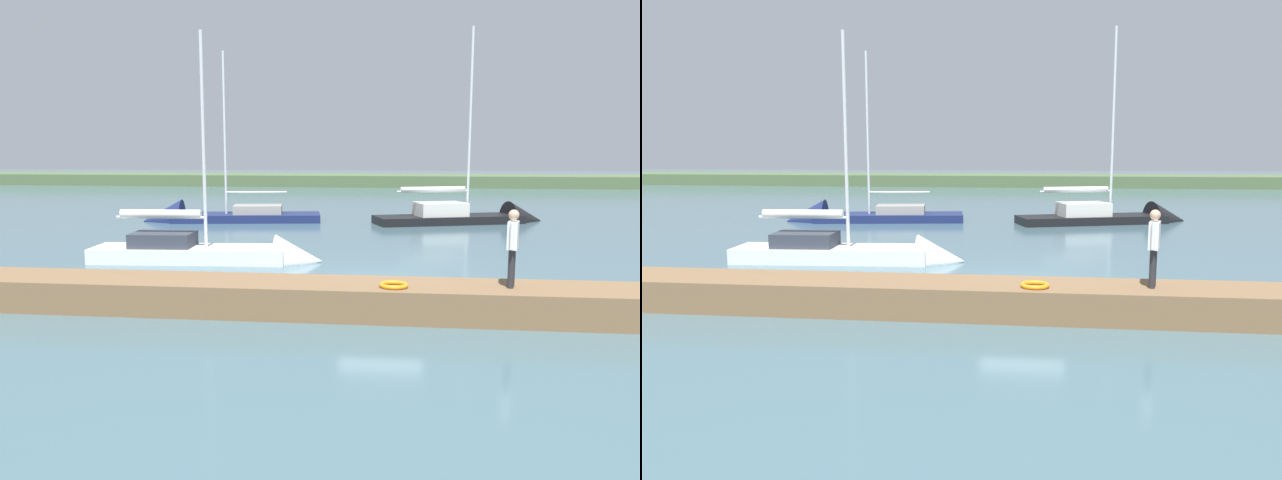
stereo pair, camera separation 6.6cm
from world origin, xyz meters
TOP-DOWN VIEW (x-y plane):
  - ground_plane at (0.00, 0.00)m, footprint 200.00×200.00m
  - far_shoreline at (0.00, -49.53)m, footprint 180.00×8.00m
  - dock_pier at (0.00, 4.22)m, footprint 26.30×1.82m
  - life_ring_buoy at (-0.35, 4.58)m, footprint 0.66×0.66m
  - sailboat_inner_slip at (5.70, -2.20)m, footprint 8.07×2.29m
  - sailboat_mid_channel at (-4.66, -15.12)m, footprint 9.52×4.98m
  - sailboat_outer_mooring at (9.39, -14.09)m, footprint 9.81×3.75m
  - person_on_dock at (-2.99, 4.27)m, footprint 0.34×0.65m

SIDE VIEW (x-z plane):
  - ground_plane at x=0.00m, z-range 0.00..0.00m
  - far_shoreline at x=0.00m, z-range -1.20..1.20m
  - sailboat_outer_mooring at x=9.39m, z-range -4.97..5.16m
  - sailboat_inner_slip at x=5.70m, z-range -4.15..4.47m
  - sailboat_mid_channel at x=-4.66m, z-range -5.40..5.75m
  - dock_pier at x=0.00m, z-range 0.00..0.76m
  - life_ring_buoy at x=-0.35m, z-range 0.76..0.86m
  - person_on_dock at x=-2.99m, z-range 0.90..2.67m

